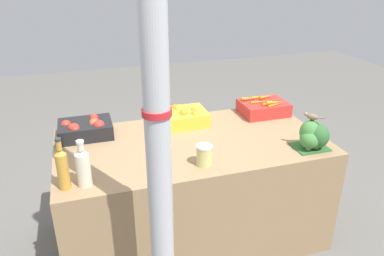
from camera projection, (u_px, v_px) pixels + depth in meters
The scene contains 11 objects.
ground_plane at pixel (192, 233), 2.90m from camera, with size 10.00×10.00×0.00m, color #605E59.
market_table at pixel (192, 190), 2.73m from camera, with size 1.82×0.96×0.79m, color #937551.
support_pole at pixel (158, 130), 1.60m from camera, with size 0.13×0.13×2.53m.
apple_crate at pixel (85, 128), 2.62m from camera, with size 0.36×0.27×0.13m.
orange_crate at pixel (183, 116), 2.82m from camera, with size 0.36×0.27×0.13m.
carrot_crate at pixel (264, 107), 3.00m from camera, with size 0.36×0.27×0.14m.
broccoli_pile at pixel (313, 135), 2.43m from camera, with size 0.22×0.20×0.19m.
juice_bottle_amber at pixel (62, 168), 1.99m from camera, with size 0.06×0.06×0.30m.
juice_bottle_cloudy at pixel (83, 167), 2.03m from camera, with size 0.08×0.08×0.27m.
pickle_jar at pixel (204, 155), 2.25m from camera, with size 0.10×0.10×0.13m.
sparrow_bird at pixel (312, 117), 2.39m from camera, with size 0.11×0.10×0.05m.
Camera 1 is at (-0.68, -2.20, 1.94)m, focal length 35.00 mm.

